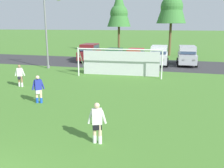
% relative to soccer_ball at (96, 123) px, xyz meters
% --- Properties ---
extents(ground_plane, '(400.00, 400.00, 0.00)m').
position_rel_soccer_ball_xyz_m(ground_plane, '(-1.95, 9.18, -0.11)').
color(ground_plane, '#477A2D').
extents(parking_lot_strip, '(52.00, 8.40, 0.01)m').
position_rel_soccer_ball_xyz_m(parking_lot_strip, '(-1.95, 18.45, -0.11)').
color(parking_lot_strip, '#333335').
rests_on(parking_lot_strip, ground).
extents(soccer_ball, '(0.22, 0.22, 0.22)m').
position_rel_soccer_ball_xyz_m(soccer_ball, '(0.00, 0.00, 0.00)').
color(soccer_ball, white).
rests_on(soccer_ball, ground).
extents(soccer_goal, '(7.53, 2.43, 2.57)m').
position_rel_soccer_ball_xyz_m(soccer_goal, '(-1.56, 11.18, 1.18)').
color(soccer_goal, white).
rests_on(soccer_goal, ground).
extents(player_striker_near, '(0.74, 0.37, 1.64)m').
position_rel_soccer_ball_xyz_m(player_striker_near, '(0.61, -1.67, 0.71)').
color(player_striker_near, beige).
rests_on(player_striker_near, ground).
extents(player_defender_far, '(0.62, 0.54, 1.64)m').
position_rel_soccer_ball_xyz_m(player_defender_far, '(-4.31, 2.21, 0.71)').
color(player_defender_far, beige).
rests_on(player_defender_far, ground).
extents(player_winger_left, '(0.71, 0.40, 1.64)m').
position_rel_soccer_ball_xyz_m(player_winger_left, '(-7.75, 5.30, 0.71)').
color(player_winger_left, '#936B4C').
rests_on(player_winger_left, ground).
extents(parked_car_slot_far_left, '(2.40, 4.73, 2.16)m').
position_rel_soccer_ball_xyz_m(parked_car_slot_far_left, '(-7.43, 19.09, 1.00)').
color(parked_car_slot_far_left, maroon).
rests_on(parked_car_slot_far_left, ground).
extents(parked_car_slot_left, '(2.13, 4.25, 1.72)m').
position_rel_soccer_ball_xyz_m(parked_car_slot_left, '(-4.18, 18.84, 0.77)').
color(parked_car_slot_left, '#194C2D').
rests_on(parked_car_slot_left, ground).
extents(parked_car_slot_center_left, '(2.28, 4.33, 1.72)m').
position_rel_soccer_ball_xyz_m(parked_car_slot_center_left, '(-1.58, 19.05, 0.77)').
color(parked_car_slot_center_left, red).
rests_on(parked_car_slot_center_left, ground).
extents(parked_car_slot_center, '(2.25, 4.66, 2.16)m').
position_rel_soccer_ball_xyz_m(parked_car_slot_center, '(1.28, 18.39, 1.00)').
color(parked_car_slot_center, silver).
rests_on(parked_car_slot_center, ground).
extents(parked_car_slot_center_right, '(2.26, 4.67, 2.16)m').
position_rel_soccer_ball_xyz_m(parked_car_slot_center_right, '(4.36, 19.06, 1.00)').
color(parked_car_slot_center_right, '#B2B2BC').
rests_on(parked_car_slot_center_right, ground).
extents(tree_left_edge, '(3.78, 3.78, 10.08)m').
position_rel_soccer_ball_xyz_m(tree_left_edge, '(-6.16, 29.44, 6.82)').
color(tree_left_edge, brown).
rests_on(tree_left_edge, ground).
extents(tree_mid_left, '(4.23, 4.23, 11.28)m').
position_rel_soccer_ball_xyz_m(tree_mid_left, '(2.05, 27.79, 7.64)').
color(tree_mid_left, brown).
rests_on(tree_mid_left, ground).
extents(street_lamp, '(2.00, 0.32, 7.07)m').
position_rel_soccer_ball_xyz_m(street_lamp, '(-9.67, 13.02, 3.56)').
color(street_lamp, slate).
rests_on(street_lamp, ground).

